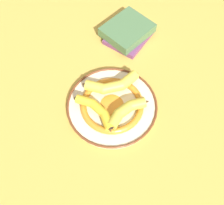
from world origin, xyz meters
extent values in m
plane|color=gold|center=(0.00, 0.00, 0.00)|extent=(2.80, 2.80, 0.00)
cylinder|color=beige|center=(0.01, 0.01, 0.01)|extent=(0.31, 0.31, 0.02)
torus|color=orange|center=(0.01, 0.01, 0.02)|extent=(0.22, 0.22, 0.02)
cylinder|color=orange|center=(0.01, 0.01, 0.02)|extent=(0.08, 0.08, 0.00)
torus|color=brown|center=(0.01, 0.01, 0.02)|extent=(0.32, 0.32, 0.01)
cylinder|color=yellow|center=(-0.06, -0.02, 0.05)|extent=(0.07, 0.07, 0.04)
cylinder|color=yellow|center=(-0.03, 0.03, 0.05)|extent=(0.05, 0.07, 0.04)
cylinder|color=yellow|center=(-0.03, 0.10, 0.05)|extent=(0.05, 0.07, 0.04)
sphere|color=yellow|center=(-0.04, 0.00, 0.05)|extent=(0.04, 0.04, 0.04)
sphere|color=yellow|center=(-0.03, 0.07, 0.05)|extent=(0.04, 0.04, 0.04)
cone|color=#472D19|center=(-0.09, -0.05, 0.05)|extent=(0.04, 0.04, 0.03)
sphere|color=black|center=(-0.04, 0.13, 0.05)|extent=(0.02, 0.02, 0.02)
cylinder|color=gold|center=(0.06, 0.08, 0.05)|extent=(0.05, 0.06, 0.04)
cylinder|color=gold|center=(0.06, 0.03, 0.05)|extent=(0.05, 0.06, 0.04)
cylinder|color=gold|center=(0.08, -0.02, 0.05)|extent=(0.06, 0.06, 0.04)
sphere|color=gold|center=(0.06, 0.05, 0.05)|extent=(0.04, 0.04, 0.04)
sphere|color=gold|center=(0.07, 0.00, 0.05)|extent=(0.04, 0.04, 0.04)
cone|color=#472D19|center=(0.07, 0.10, 0.05)|extent=(0.03, 0.04, 0.03)
sphere|color=black|center=(0.10, -0.04, 0.05)|extent=(0.02, 0.02, 0.02)
cylinder|color=gold|center=(0.07, -0.04, 0.05)|extent=(0.06, 0.04, 0.03)
cylinder|color=gold|center=(0.02, -0.05, 0.05)|extent=(0.06, 0.05, 0.03)
cylinder|color=gold|center=(-0.03, -0.08, 0.05)|extent=(0.06, 0.06, 0.03)
sphere|color=gold|center=(0.04, -0.04, 0.05)|extent=(0.03, 0.03, 0.03)
sphere|color=gold|center=(-0.01, -0.06, 0.05)|extent=(0.03, 0.03, 0.03)
cone|color=#472D19|center=(0.10, -0.05, 0.05)|extent=(0.03, 0.03, 0.02)
sphere|color=black|center=(-0.05, -0.10, 0.05)|extent=(0.02, 0.02, 0.02)
cube|color=#753D70|center=(-0.25, 0.23, 0.01)|extent=(0.22, 0.24, 0.02)
cube|color=white|center=(-0.25, 0.23, 0.01)|extent=(0.20, 0.22, 0.02)
cube|color=#4C754C|center=(-0.26, 0.22, 0.04)|extent=(0.20, 0.22, 0.04)
cube|color=white|center=(-0.26, 0.22, 0.04)|extent=(0.19, 0.21, 0.03)
camera|label=1|loc=(0.40, -0.20, 0.82)|focal=42.00mm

